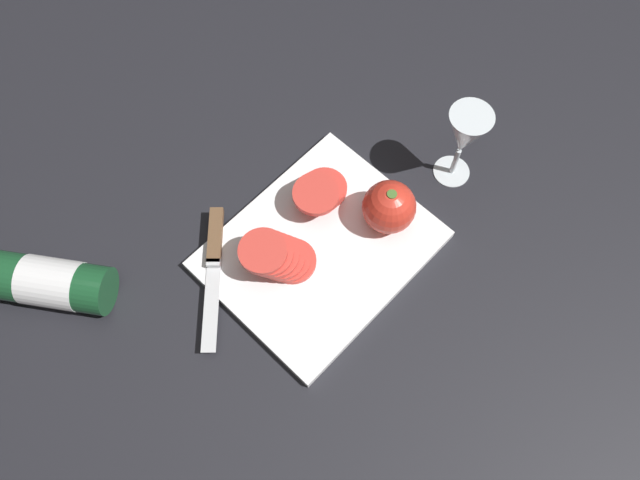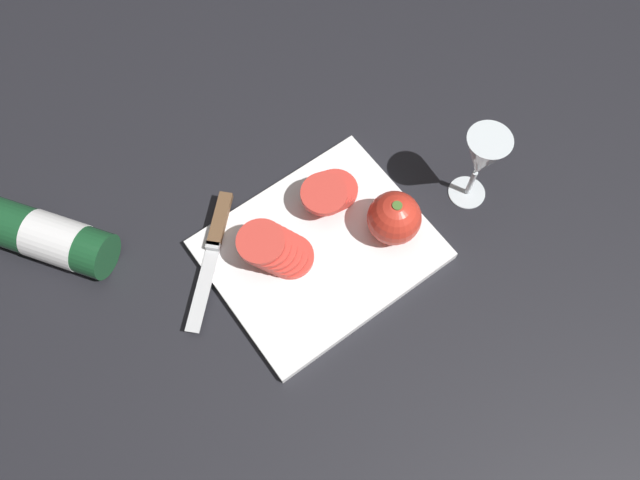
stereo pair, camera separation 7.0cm
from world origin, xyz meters
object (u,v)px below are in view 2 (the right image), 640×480
at_px(whole_tomato, 394,218).
at_px(tomato_slice_stack_near, 276,249).
at_px(wine_glass, 482,159).
at_px(wine_bottle, 43,236).
at_px(knife, 217,233).
at_px(tomato_slice_stack_far, 330,192).

relative_size(whole_tomato, tomato_slice_stack_near, 0.80).
relative_size(wine_glass, whole_tomato, 1.87).
bearing_deg(wine_glass, wine_bottle, 151.75).
distance_m(wine_bottle, tomato_slice_stack_near, 0.38).
distance_m(wine_bottle, wine_glass, 0.71).
bearing_deg(wine_glass, whole_tomato, 173.90).
bearing_deg(knife, wine_glass, 111.18).
xyz_separation_m(wine_glass, whole_tomato, (-0.16, 0.02, -0.05)).
xyz_separation_m(wine_bottle, knife, (0.23, -0.16, -0.02)).
bearing_deg(knife, wine_bottle, -78.14).
bearing_deg(tomato_slice_stack_far, knife, 163.43).
bearing_deg(knife, whole_tomato, 101.18).
height_order(wine_bottle, tomato_slice_stack_near, wine_bottle).
xyz_separation_m(wine_bottle, wine_glass, (0.63, -0.34, 0.07)).
xyz_separation_m(whole_tomato, tomato_slice_stack_near, (-0.18, 0.07, -0.01)).
bearing_deg(whole_tomato, wine_bottle, 145.72).
bearing_deg(wine_bottle, whole_tomato, -34.28).
relative_size(knife, tomato_slice_stack_far, 1.71).
bearing_deg(wine_glass, tomato_slice_stack_far, 148.73).
xyz_separation_m(whole_tomato, knife, (-0.24, 0.16, -0.04)).
bearing_deg(whole_tomato, wine_glass, -6.10).
xyz_separation_m(wine_bottle, tomato_slice_stack_near, (0.29, -0.25, 0.01)).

